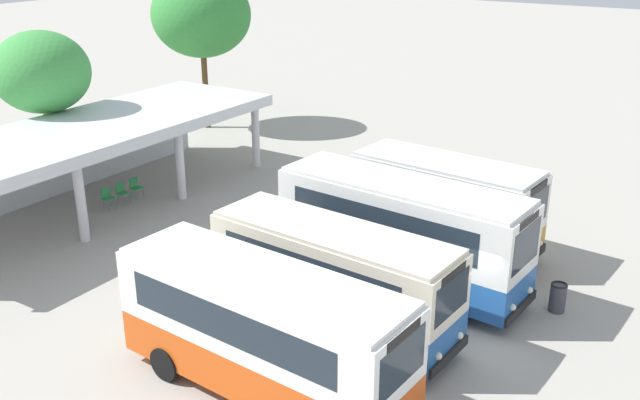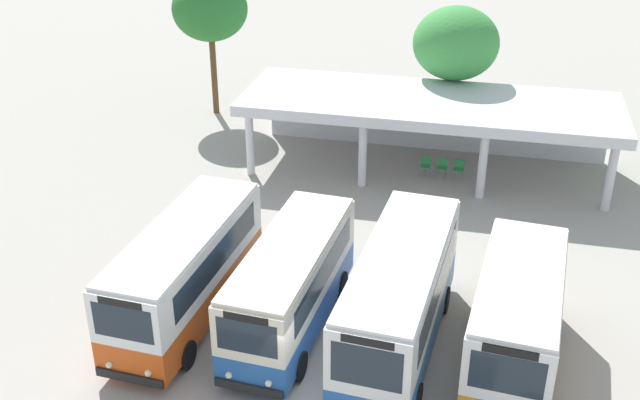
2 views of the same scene
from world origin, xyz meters
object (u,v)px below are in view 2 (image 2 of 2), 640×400
object	(u,v)px
city_bus_middle_cream	(399,298)
waiting_chair_middle_seat	(459,168)
city_bus_fourth_amber	(517,318)
waiting_chair_second_from_end	(442,166)
waiting_chair_end_by_column	(426,164)
city_bus_second_in_row	(291,283)
city_bus_nearest_orange	(185,269)

from	to	relation	value
city_bus_middle_cream	waiting_chair_middle_seat	distance (m)	12.94
city_bus_fourth_amber	waiting_chair_second_from_end	xyz separation A→B (m)	(-3.18, 12.82, -1.25)
city_bus_fourth_amber	waiting_chair_middle_seat	world-z (taller)	city_bus_fourth_amber
waiting_chair_end_by_column	city_bus_second_in_row	bearing A→B (deg)	-103.04
city_bus_nearest_orange	city_bus_middle_cream	world-z (taller)	city_bus_middle_cream
city_bus_nearest_orange	waiting_chair_middle_seat	size ratio (longest dim) A/B	9.10
city_bus_fourth_amber	waiting_chair_second_from_end	world-z (taller)	city_bus_fourth_amber
city_bus_middle_cream	waiting_chair_second_from_end	distance (m)	12.91
waiting_chair_second_from_end	city_bus_second_in_row	bearing A→B (deg)	-106.26
waiting_chair_end_by_column	waiting_chair_middle_seat	size ratio (longest dim) A/B	1.00
city_bus_middle_cream	waiting_chair_middle_seat	world-z (taller)	city_bus_middle_cream
city_bus_middle_cream	waiting_chair_end_by_column	distance (m)	12.95
city_bus_fourth_amber	waiting_chair_end_by_column	size ratio (longest dim) A/B	7.90
city_bus_nearest_orange	waiting_chair_end_by_column	distance (m)	14.19
waiting_chair_second_from_end	waiting_chair_middle_seat	size ratio (longest dim) A/B	1.00
city_bus_nearest_orange	waiting_chair_end_by_column	size ratio (longest dim) A/B	9.10
city_bus_second_in_row	waiting_chair_end_by_column	xyz separation A→B (m)	(2.89, 12.50, -1.20)
city_bus_fourth_amber	waiting_chair_end_by_column	bearing A→B (deg)	107.00
city_bus_nearest_orange	waiting_chair_end_by_column	bearing A→B (deg)	63.50
city_bus_second_in_row	waiting_chair_second_from_end	distance (m)	13.04
waiting_chair_end_by_column	waiting_chair_second_from_end	distance (m)	0.74
waiting_chair_middle_seat	waiting_chair_second_from_end	bearing A→B (deg)	179.71
city_bus_middle_cream	waiting_chair_end_by_column	bearing A→B (deg)	92.30
city_bus_middle_cream	waiting_chair_second_from_end	xyz separation A→B (m)	(0.23, 12.83, -1.39)
city_bus_fourth_amber	city_bus_nearest_orange	bearing A→B (deg)	178.88
waiting_chair_second_from_end	waiting_chair_middle_seat	xyz separation A→B (m)	(0.74, -0.00, 0.00)
city_bus_nearest_orange	waiting_chair_second_from_end	bearing A→B (deg)	60.81
city_bus_nearest_orange	city_bus_fourth_amber	world-z (taller)	city_bus_nearest_orange
waiting_chair_second_from_end	waiting_chair_middle_seat	distance (m)	0.74
city_bus_nearest_orange	city_bus_fourth_amber	xyz separation A→B (m)	(10.23, -0.20, -0.04)
city_bus_fourth_amber	waiting_chair_middle_seat	bearing A→B (deg)	100.79
city_bus_second_in_row	city_bus_fourth_amber	bearing A→B (deg)	-2.91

